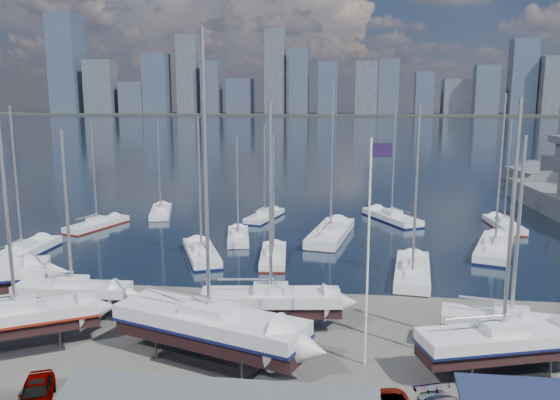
# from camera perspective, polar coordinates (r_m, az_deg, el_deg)

# --- Properties ---
(ground) EXTENTS (1400.00, 1400.00, 0.00)m
(ground) POSITION_cam_1_polar(r_m,az_deg,el_deg) (35.63, -1.54, -14.92)
(ground) COLOR #605E59
(ground) RESTS_ON ground
(water) EXTENTS (1400.00, 600.00, 0.40)m
(water) POSITION_cam_1_polar(r_m,az_deg,el_deg) (342.26, 6.09, 7.65)
(water) COLOR #192339
(water) RESTS_ON ground
(far_shore) EXTENTS (1400.00, 80.00, 2.20)m
(far_shore) POSITION_cam_1_polar(r_m,az_deg,el_deg) (602.07, 6.46, 8.87)
(far_shore) COLOR #2D332D
(far_shore) RESTS_ON ground
(skyline) EXTENTS (639.14, 43.80, 107.69)m
(skyline) POSITION_cam_1_polar(r_m,az_deg,el_deg) (596.26, 5.76, 12.52)
(skyline) COLOR #475166
(skyline) RESTS_ON far_shore
(sailboat_cradle_1) EXTENTS (9.62, 7.13, 15.50)m
(sailboat_cradle_1) POSITION_cam_1_polar(r_m,az_deg,el_deg) (37.82, -25.83, -11.10)
(sailboat_cradle_1) COLOR #2D2D33
(sailboat_cradle_1) RESTS_ON ground
(sailboat_cradle_2) EXTENTS (8.09, 2.44, 13.35)m
(sailboat_cradle_2) POSITION_cam_1_polar(r_m,az_deg,el_deg) (41.69, -20.85, -8.92)
(sailboat_cradle_2) COLOR #2D2D33
(sailboat_cradle_2) RESTS_ON ground
(sailboat_cradle_3) EXTENTS (12.34, 7.21, 19.02)m
(sailboat_cradle_3) POSITION_cam_1_polar(r_m,az_deg,el_deg) (32.94, -7.38, -12.94)
(sailboat_cradle_3) COLOR #2D2D33
(sailboat_cradle_3) RESTS_ON ground
(sailboat_cradle_4) EXTENTS (9.53, 3.75, 15.21)m
(sailboat_cradle_4) POSITION_cam_1_polar(r_m,az_deg,el_deg) (36.96, -0.96, -10.54)
(sailboat_cradle_4) COLOR #2D2D33
(sailboat_cradle_4) RESTS_ON ground
(sailboat_cradle_5) EXTENTS (9.82, 5.30, 15.34)m
(sailboat_cradle_5) POSITION_cam_1_polar(r_m,az_deg,el_deg) (33.57, 22.21, -13.55)
(sailboat_cradle_5) COLOR #2D2D33
(sailboat_cradle_5) RESTS_ON ground
(sailboat_cradle_6) EXTENTS (8.38, 3.84, 13.30)m
(sailboat_cradle_6) POSITION_cam_1_polar(r_m,az_deg,el_deg) (36.39, 22.95, -11.90)
(sailboat_cradle_6) COLOR #2D2D33
(sailboat_cradle_6) RESTS_ON ground
(sailboat_moored_0) EXTENTS (2.92, 10.37, 15.50)m
(sailboat_moored_0) POSITION_cam_1_polar(r_m,az_deg,el_deg) (59.84, -25.32, -5.11)
(sailboat_moored_0) COLOR black
(sailboat_moored_0) RESTS_ON water
(sailboat_moored_1) EXTENTS (5.10, 9.29, 13.38)m
(sailboat_moored_1) POSITION_cam_1_polar(r_m,az_deg,el_deg) (69.93, -18.56, -2.54)
(sailboat_moored_1) COLOR black
(sailboat_moored_1) RESTS_ON water
(sailboat_moored_2) EXTENTS (4.83, 9.32, 13.55)m
(sailboat_moored_2) POSITION_cam_1_polar(r_m,az_deg,el_deg) (75.40, -12.34, -1.32)
(sailboat_moored_2) COLOR black
(sailboat_moored_2) RESTS_ON water
(sailboat_moored_3) EXTENTS (6.16, 9.90, 14.36)m
(sailboat_moored_3) POSITION_cam_1_polar(r_m,az_deg,el_deg) (54.46, -8.20, -5.67)
(sailboat_moored_3) COLOR black
(sailboat_moored_3) RESTS_ON water
(sailboat_moored_4) EXTENTS (3.77, 8.33, 12.14)m
(sailboat_moored_4) POSITION_cam_1_polar(r_m,az_deg,el_deg) (60.65, -4.39, -3.92)
(sailboat_moored_4) COLOR black
(sailboat_moored_4) RESTS_ON water
(sailboat_moored_5) EXTENTS (4.44, 8.90, 12.82)m
(sailboat_moored_5) POSITION_cam_1_polar(r_m,az_deg,el_deg) (71.15, -1.61, -1.78)
(sailboat_moored_5) COLOR black
(sailboat_moored_5) RESTS_ON water
(sailboat_moored_6) EXTENTS (3.21, 8.73, 12.76)m
(sailboat_moored_6) POSITION_cam_1_polar(r_m,az_deg,el_deg) (53.03, -0.70, -6.00)
(sailboat_moored_6) COLOR black
(sailboat_moored_6) RESTS_ON water
(sailboat_moored_7) EXTENTS (5.40, 12.54, 18.33)m
(sailboat_moored_7) POSITION_cam_1_polar(r_m,az_deg,el_deg) (61.57, 5.31, -3.72)
(sailboat_moored_7) COLOR black
(sailboat_moored_7) RESTS_ON water
(sailboat_moored_8) EXTENTS (7.32, 10.45, 15.38)m
(sailboat_moored_8) POSITION_cam_1_polar(r_m,az_deg,el_deg) (71.49, 11.57, -1.93)
(sailboat_moored_8) COLOR black
(sailboat_moored_8) RESTS_ON water
(sailboat_moored_9) EXTENTS (4.16, 10.61, 15.60)m
(sailboat_moored_9) POSITION_cam_1_polar(r_m,az_deg,el_deg) (49.56, 13.66, -7.45)
(sailboat_moored_9) COLOR black
(sailboat_moored_9) RESTS_ON water
(sailboat_moored_10) EXTENTS (6.61, 11.56, 16.68)m
(sailboat_moored_10) POSITION_cam_1_polar(r_m,az_deg,el_deg) (59.69, 21.50, -4.87)
(sailboat_moored_10) COLOR black
(sailboat_moored_10) RESTS_ON water
(sailboat_moored_11) EXTENTS (3.05, 9.22, 13.60)m
(sailboat_moored_11) POSITION_cam_1_polar(r_m,az_deg,el_deg) (71.48, 22.34, -2.51)
(sailboat_moored_11) COLOR black
(sailboat_moored_11) RESTS_ON water
(car_a) EXTENTS (2.98, 4.17, 1.32)m
(car_a) POSITION_cam_1_polar(r_m,az_deg,el_deg) (31.73, -24.08, -17.89)
(car_a) COLOR gray
(car_a) RESTS_ON ground
(flagpole) EXTENTS (1.16, 0.12, 13.22)m
(flagpole) POSITION_cam_1_polar(r_m,az_deg,el_deg) (30.97, 9.43, -3.83)
(flagpole) COLOR white
(flagpole) RESTS_ON ground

